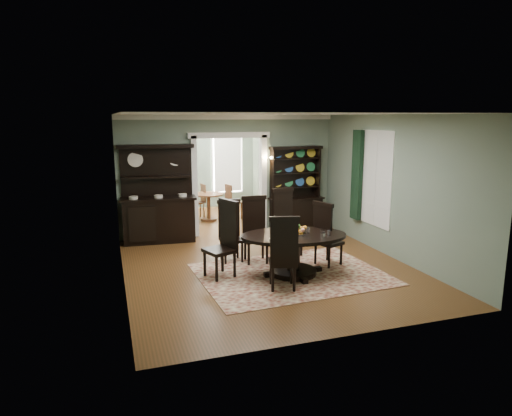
{
  "coord_description": "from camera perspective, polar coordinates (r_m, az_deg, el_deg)",
  "views": [
    {
      "loc": [
        -2.92,
        -8.1,
        2.95
      ],
      "look_at": [
        -0.07,
        0.6,
        1.11
      ],
      "focal_mm": 32.0,
      "sensor_mm": 36.0,
      "label": 1
    }
  ],
  "objects": [
    {
      "name": "chair_near",
      "position": [
        7.79,
        3.45,
        -5.46
      ],
      "size": [
        0.6,
        0.58,
        1.33
      ],
      "rotation": [
        0.0,
        0.0,
        -0.27
      ],
      "color": "black",
      "rests_on": "rug"
    },
    {
      "name": "parlor_chair_right",
      "position": [
        13.31,
        -2.99,
        0.94
      ],
      "size": [
        0.47,
        0.45,
        1.03
      ],
      "rotation": [
        0.0,
        0.0,
        -1.33
      ],
      "color": "#5D301A",
      "rests_on": "parlor_floor"
    },
    {
      "name": "centerpiece",
      "position": [
        8.51,
        5.43,
        -3.02
      ],
      "size": [
        1.22,
        0.78,
        0.2
      ],
      "color": "silver",
      "rests_on": "dining_table"
    },
    {
      "name": "rug",
      "position": [
        8.79,
        4.42,
        -8.25
      ],
      "size": [
        3.57,
        2.79,
        0.01
      ],
      "primitive_type": "cube",
      "rotation": [
        0.0,
        0.0,
        0.06
      ],
      "color": "maroon",
      "rests_on": "floor"
    },
    {
      "name": "room",
      "position": [
        8.76,
        1.58,
        2.33
      ],
      "size": [
        5.51,
        6.01,
        3.01
      ],
      "color": "brown",
      "rests_on": "ground"
    },
    {
      "name": "chair_end_right",
      "position": [
        9.17,
        8.65,
        -3.06
      ],
      "size": [
        0.61,
        0.62,
        1.31
      ],
      "rotation": [
        0.0,
        0.0,
        -1.19
      ],
      "color": "black",
      "rests_on": "rug"
    },
    {
      "name": "parlor",
      "position": [
        14.02,
        -6.04,
        5.42
      ],
      "size": [
        3.51,
        3.5,
        3.01
      ],
      "color": "brown",
      "rests_on": "ground"
    },
    {
      "name": "wall_sconce",
      "position": [
        11.66,
        1.34,
        6.13
      ],
      "size": [
        0.27,
        0.21,
        0.21
      ],
      "color": "gold",
      "rests_on": "back_wall_right"
    },
    {
      "name": "welsh_dresser",
      "position": [
        12.01,
        4.98,
        0.99
      ],
      "size": [
        1.44,
        0.59,
        2.2
      ],
      "rotation": [
        0.0,
        0.0,
        0.05
      ],
      "color": "black",
      "rests_on": "floor"
    },
    {
      "name": "sideboard",
      "position": [
        11.09,
        -12.1,
        -0.03
      ],
      "size": [
        1.8,
        0.75,
        2.32
      ],
      "rotation": [
        0.0,
        0.0,
        -0.08
      ],
      "color": "black",
      "rests_on": "floor"
    },
    {
      "name": "chair_far_left",
      "position": [
        9.48,
        -3.26,
        -2.59
      ],
      "size": [
        0.49,
        0.45,
        1.27
      ],
      "rotation": [
        0.0,
        0.0,
        3.14
      ],
      "color": "black",
      "rests_on": "rug"
    },
    {
      "name": "chair_far_right",
      "position": [
        9.86,
        3.67,
        -1.51
      ],
      "size": [
        0.65,
        0.63,
        1.45
      ],
      "rotation": [
        0.0,
        0.0,
        3.41
      ],
      "color": "black",
      "rests_on": "rug"
    },
    {
      "name": "right_window",
      "position": [
        10.72,
        13.65,
        3.79
      ],
      "size": [
        0.15,
        1.47,
        2.12
      ],
      "color": "white",
      "rests_on": "wall_right"
    },
    {
      "name": "chair_far_mid",
      "position": [
        9.4,
        -0.16,
        -2.39
      ],
      "size": [
        0.55,
        0.53,
        1.36
      ],
      "rotation": [
        0.0,
        0.0,
        3.04
      ],
      "color": "black",
      "rests_on": "rug"
    },
    {
      "name": "parlor_chair_left",
      "position": [
        13.45,
        -7.08,
        0.95
      ],
      "size": [
        0.45,
        0.44,
        1.01
      ],
      "rotation": [
        0.0,
        0.0,
        1.72
      ],
      "color": "#5D301A",
      "rests_on": "parlor_floor"
    },
    {
      "name": "dining_table",
      "position": [
        8.63,
        4.72,
        -4.85
      ],
      "size": [
        2.18,
        2.13,
        0.79
      ],
      "rotation": [
        0.0,
        0.0,
        -0.17
      ],
      "color": "black",
      "rests_on": "rug"
    },
    {
      "name": "chair_end_left",
      "position": [
        8.51,
        -3.93,
        -3.58
      ],
      "size": [
        0.66,
        0.68,
        1.45
      ],
      "rotation": [
        0.0,
        0.0,
        1.92
      ],
      "color": "black",
      "rests_on": "rug"
    },
    {
      "name": "parlor_table",
      "position": [
        13.18,
        -5.95,
        0.64
      ],
      "size": [
        0.85,
        0.85,
        0.79
      ],
      "color": "#5D301A",
      "rests_on": "parlor_floor"
    },
    {
      "name": "doorway_trim",
      "position": [
        11.56,
        -3.38,
        4.71
      ],
      "size": [
        2.08,
        0.25,
        2.57
      ],
      "color": "white",
      "rests_on": "floor"
    }
  ]
}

